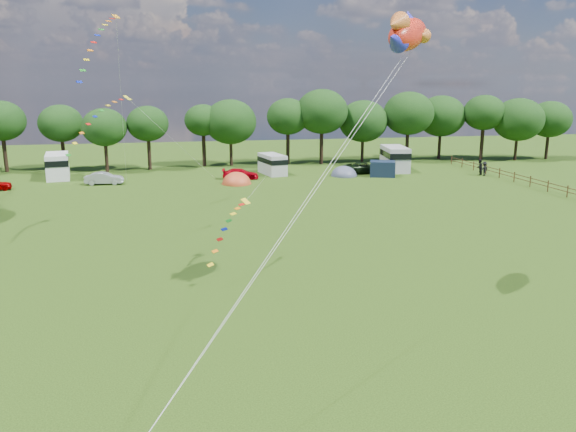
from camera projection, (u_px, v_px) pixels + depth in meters
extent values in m
plane|color=black|center=(326.00, 352.00, 23.50)|extent=(180.00, 180.00, 0.00)
cylinder|color=black|center=(5.00, 155.00, 70.95)|extent=(0.49, 0.49, 4.25)
ellipsoid|color=black|center=(1.00, 121.00, 69.96)|extent=(5.86, 5.86, 4.98)
cylinder|color=black|center=(64.00, 155.00, 72.91)|extent=(0.47, 0.47, 3.90)
ellipsoid|color=black|center=(61.00, 123.00, 71.98)|extent=(5.58, 5.58, 4.74)
cylinder|color=black|center=(107.00, 158.00, 71.13)|extent=(0.44, 0.44, 3.56)
ellipsoid|color=black|center=(104.00, 127.00, 70.25)|extent=(5.56, 5.56, 4.73)
cylinder|color=black|center=(149.00, 154.00, 73.02)|extent=(0.47, 0.47, 3.95)
ellipsoid|color=black|center=(148.00, 124.00, 72.11)|extent=(5.33, 5.33, 4.53)
cylinder|color=black|center=(204.00, 150.00, 76.08)|extent=(0.50, 0.50, 4.33)
ellipsoid|color=black|center=(203.00, 120.00, 75.15)|extent=(4.95, 4.95, 4.21)
cylinder|color=black|center=(231.00, 154.00, 76.45)|extent=(0.43, 0.43, 3.31)
ellipsoid|color=black|center=(230.00, 122.00, 75.47)|extent=(7.03, 7.03, 5.98)
cylinder|color=black|center=(288.00, 148.00, 78.09)|extent=(0.50, 0.50, 4.36)
ellipsoid|color=black|center=(288.00, 117.00, 77.09)|extent=(5.84, 5.84, 4.97)
cylinder|color=black|center=(321.00, 148.00, 78.12)|extent=(0.51, 0.51, 4.55)
ellipsoid|color=black|center=(322.00, 112.00, 76.98)|extent=(7.15, 7.15, 6.08)
cylinder|color=black|center=(362.00, 151.00, 80.15)|extent=(0.42, 0.42, 3.21)
ellipsoid|color=black|center=(363.00, 121.00, 79.19)|extent=(6.90, 6.90, 5.86)
cylinder|color=black|center=(407.00, 147.00, 80.66)|extent=(0.48, 0.48, 4.17)
ellipsoid|color=black|center=(409.00, 113.00, 79.57)|extent=(7.16, 7.16, 6.09)
cylinder|color=black|center=(439.00, 146.00, 83.71)|extent=(0.45, 0.45, 3.66)
ellipsoid|color=black|center=(441.00, 116.00, 82.68)|extent=(7.05, 7.05, 5.99)
cylinder|color=black|center=(482.00, 144.00, 82.25)|extent=(0.52, 0.52, 4.65)
ellipsoid|color=black|center=(484.00, 113.00, 81.20)|extent=(5.96, 5.96, 5.06)
cylinder|color=black|center=(516.00, 149.00, 82.07)|extent=(0.42, 0.42, 3.19)
ellipsoid|color=black|center=(518.00, 120.00, 81.08)|extent=(7.23, 7.23, 6.14)
cylinder|color=black|center=(547.00, 147.00, 83.45)|extent=(0.44, 0.44, 3.52)
ellipsoid|color=black|center=(550.00, 119.00, 82.51)|extent=(6.22, 6.22, 5.28)
cylinder|color=#472D19|center=(567.00, 191.00, 55.30)|extent=(0.12, 0.12, 1.20)
cylinder|color=#472D19|center=(548.00, 186.00, 58.16)|extent=(0.12, 0.12, 1.20)
cylinder|color=#472D19|center=(558.00, 185.00, 56.65)|extent=(0.08, 3.00, 0.08)
cylinder|color=#472D19|center=(557.00, 189.00, 56.74)|extent=(0.08, 3.00, 0.08)
cylinder|color=#472D19|center=(530.00, 181.00, 61.02)|extent=(0.12, 0.12, 1.20)
cylinder|color=#472D19|center=(539.00, 180.00, 59.51)|extent=(0.08, 3.00, 0.08)
cylinder|color=#472D19|center=(539.00, 184.00, 59.60)|extent=(0.08, 3.00, 0.08)
cylinder|color=#472D19|center=(514.00, 177.00, 63.88)|extent=(0.12, 0.12, 1.20)
cylinder|color=#472D19|center=(522.00, 176.00, 62.37)|extent=(0.08, 3.00, 0.08)
cylinder|color=#472D19|center=(522.00, 180.00, 62.47)|extent=(0.08, 3.00, 0.08)
cylinder|color=#472D19|center=(500.00, 173.00, 66.75)|extent=(0.12, 0.12, 1.20)
cylinder|color=#472D19|center=(507.00, 172.00, 65.24)|extent=(0.08, 3.00, 0.08)
cylinder|color=#472D19|center=(507.00, 175.00, 65.33)|extent=(0.08, 3.00, 0.08)
cylinder|color=#472D19|center=(486.00, 169.00, 69.61)|extent=(0.12, 0.12, 1.20)
cylinder|color=#472D19|center=(493.00, 168.00, 68.10)|extent=(0.08, 3.00, 0.08)
cylinder|color=#472D19|center=(493.00, 171.00, 68.19)|extent=(0.08, 3.00, 0.08)
cylinder|color=#472D19|center=(474.00, 166.00, 72.47)|extent=(0.12, 0.12, 1.20)
cylinder|color=#472D19|center=(480.00, 165.00, 70.96)|extent=(0.08, 3.00, 0.08)
cylinder|color=#472D19|center=(480.00, 168.00, 71.05)|extent=(0.08, 3.00, 0.08)
cylinder|color=#472D19|center=(462.00, 163.00, 75.33)|extent=(0.12, 0.12, 1.20)
cylinder|color=#472D19|center=(468.00, 162.00, 73.82)|extent=(0.08, 3.00, 0.08)
cylinder|color=#472D19|center=(468.00, 165.00, 73.91)|extent=(0.08, 3.00, 0.08)
cylinder|color=#472D19|center=(452.00, 160.00, 78.19)|extent=(0.12, 0.12, 1.20)
cylinder|color=#472D19|center=(457.00, 159.00, 76.68)|extent=(0.08, 3.00, 0.08)
cylinder|color=#472D19|center=(457.00, 162.00, 76.77)|extent=(0.08, 3.00, 0.08)
imported|color=#93979B|center=(104.00, 178.00, 62.41)|extent=(3.91, 1.59, 1.36)
imported|color=#B4000D|center=(241.00, 174.00, 65.96)|extent=(4.30, 2.31, 1.23)
imported|color=black|center=(364.00, 168.00, 70.23)|extent=(5.31, 2.62, 1.42)
cube|color=white|center=(58.00, 166.00, 66.40)|extent=(3.38, 6.17, 2.92)
cube|color=black|center=(57.00, 161.00, 66.26)|extent=(3.45, 6.29, 0.69)
cylinder|color=black|center=(58.00, 177.00, 64.96)|extent=(0.86, 0.43, 0.82)
cylinder|color=black|center=(59.00, 172.00, 68.32)|extent=(0.86, 0.43, 0.82)
cube|color=#B5B4B7|center=(272.00, 164.00, 69.40)|extent=(3.02, 5.26, 2.47)
cube|color=black|center=(272.00, 160.00, 69.29)|extent=(3.08, 5.37, 0.59)
cylinder|color=black|center=(277.00, 173.00, 68.21)|extent=(0.73, 0.39, 0.70)
cylinder|color=black|center=(268.00, 170.00, 71.01)|extent=(0.73, 0.39, 0.70)
cube|color=#B7B6B8|center=(395.00, 159.00, 72.30)|extent=(3.52, 6.49, 3.09)
cube|color=black|center=(395.00, 154.00, 72.16)|extent=(3.59, 6.62, 0.73)
cylinder|color=black|center=(398.00, 169.00, 70.67)|extent=(0.91, 0.45, 0.87)
cylinder|color=black|center=(391.00, 165.00, 74.44)|extent=(0.91, 0.45, 0.87)
ellipsoid|color=#BF4723|center=(237.00, 184.00, 62.93)|extent=(3.20, 3.67, 2.62)
cylinder|color=#BF4723|center=(237.00, 183.00, 62.93)|extent=(3.35, 3.35, 0.08)
ellipsoid|color=#484F65|center=(344.00, 176.00, 68.37)|extent=(3.07, 3.53, 2.40)
cylinder|color=#484F65|center=(344.00, 176.00, 68.37)|extent=(3.22, 3.22, 0.08)
cube|color=#131F34|center=(382.00, 169.00, 67.85)|extent=(3.59, 3.26, 1.85)
ellipsoid|color=red|center=(408.00, 34.00, 26.31)|extent=(3.56, 3.71, 2.17)
ellipsoid|color=#F5F200|center=(407.00, 38.00, 26.34)|extent=(2.22, 2.31, 1.19)
cone|color=#CF6726|center=(396.00, 24.00, 24.86)|extent=(1.60, 1.62, 1.14)
cone|color=#2625C6|center=(395.00, 40.00, 25.02)|extent=(1.60, 1.62, 1.14)
cone|color=#2625C6|center=(409.00, 19.00, 26.24)|extent=(1.25, 1.24, 0.97)
sphere|color=white|center=(409.00, 32.00, 27.54)|extent=(0.36, 0.36, 0.36)
sphere|color=black|center=(408.00, 33.00, 27.64)|extent=(0.18, 0.18, 0.18)
cube|color=orange|center=(116.00, 16.00, 48.12)|extent=(0.76, 0.75, 0.36)
cube|color=red|center=(112.00, 18.00, 47.64)|extent=(0.53, 0.52, 0.10)
cube|color=orange|center=(109.00, 21.00, 47.18)|extent=(0.53, 0.52, 0.11)
cube|color=yellow|center=(105.00, 25.00, 46.74)|extent=(0.52, 0.51, 0.12)
cube|color=#198C1E|center=(101.00, 29.00, 46.31)|extent=(0.52, 0.51, 0.13)
cube|color=#0C1EB2|center=(97.00, 35.00, 45.90)|extent=(0.52, 0.51, 0.14)
cube|color=red|center=(94.00, 42.00, 45.51)|extent=(0.51, 0.50, 0.15)
cube|color=orange|center=(90.00, 50.00, 45.14)|extent=(0.51, 0.50, 0.15)
cube|color=yellow|center=(86.00, 60.00, 44.79)|extent=(0.51, 0.50, 0.16)
cube|color=#198C1E|center=(83.00, 70.00, 44.45)|extent=(0.50, 0.49, 0.17)
cube|color=#0C1EB2|center=(79.00, 82.00, 44.14)|extent=(0.50, 0.49, 0.17)
cube|color=yellow|center=(127.00, 98.00, 40.17)|extent=(0.60, 0.65, 0.32)
cube|color=red|center=(121.00, 100.00, 39.69)|extent=(0.35, 0.52, 0.09)
cube|color=orange|center=(115.00, 102.00, 39.22)|extent=(0.34, 0.52, 0.10)
cube|color=yellow|center=(108.00, 105.00, 38.76)|extent=(0.34, 0.51, 0.11)
cube|color=#198C1E|center=(102.00, 110.00, 38.32)|extent=(0.34, 0.51, 0.12)
cube|color=#0C1EB2|center=(95.00, 117.00, 37.91)|extent=(0.34, 0.51, 0.12)
cube|color=red|center=(88.00, 124.00, 37.51)|extent=(0.33, 0.51, 0.13)
cube|color=orange|center=(82.00, 133.00, 37.12)|extent=(0.33, 0.51, 0.14)
cube|color=yellow|center=(75.00, 143.00, 36.76)|extent=(0.32, 0.51, 0.15)
cube|color=#198C1E|center=(68.00, 155.00, 36.42)|extent=(0.32, 0.50, 0.15)
cube|color=yellow|center=(246.00, 201.00, 34.50)|extent=(0.66, 0.67, 0.31)
cube|color=red|center=(242.00, 204.00, 33.94)|extent=(0.45, 0.48, 0.09)
cube|color=orange|center=(237.00, 208.00, 33.39)|extent=(0.45, 0.47, 0.10)
cube|color=yellow|center=(233.00, 214.00, 32.86)|extent=(0.44, 0.47, 0.11)
cube|color=#198C1E|center=(229.00, 221.00, 32.34)|extent=(0.44, 0.47, 0.11)
cube|color=#0C1EB2|center=(224.00, 229.00, 31.85)|extent=(0.44, 0.47, 0.12)
cube|color=red|center=(220.00, 239.00, 31.37)|extent=(0.44, 0.46, 0.13)
cube|color=orange|center=(215.00, 251.00, 30.91)|extent=(0.43, 0.46, 0.14)
cube|color=yellow|center=(210.00, 265.00, 30.47)|extent=(0.43, 0.46, 0.14)
imported|color=black|center=(479.00, 167.00, 68.79)|extent=(1.10, 1.04, 1.95)
imported|color=black|center=(484.00, 169.00, 68.20)|extent=(1.23, 0.88, 1.74)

